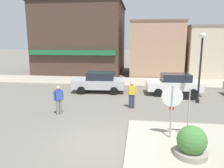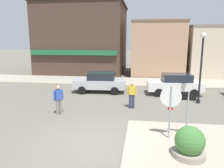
{
  "view_description": "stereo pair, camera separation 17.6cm",
  "coord_description": "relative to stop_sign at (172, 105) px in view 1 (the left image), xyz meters",
  "views": [
    {
      "loc": [
        1.56,
        -7.92,
        4.06
      ],
      "look_at": [
        0.0,
        4.5,
        1.5
      ],
      "focal_mm": 35.0,
      "sensor_mm": 36.0,
      "label": 1
    },
    {
      "loc": [
        1.73,
        -7.9,
        4.06
      ],
      "look_at": [
        0.0,
        4.5,
        1.5
      ],
      "focal_mm": 35.0,
      "sensor_mm": 36.0,
      "label": 2
    }
  ],
  "objects": [
    {
      "name": "ground_plane",
      "position": [
        -2.87,
        -0.55,
        -1.52
      ],
      "size": [
        160.0,
        160.0,
        0.0
      ],
      "primitive_type": "plane",
      "color": "#6B665B"
    },
    {
      "name": "parked_car_nearest",
      "position": [
        -4.37,
        8.0,
        -0.71
      ],
      "size": [
        4.08,
        2.03,
        1.56
      ],
      "color": "#B7B7BC",
      "rests_on": "ground"
    },
    {
      "name": "kerb_far",
      "position": [
        -2.87,
        12.12,
        -1.44
      ],
      "size": [
        80.0,
        4.0,
        0.15
      ],
      "primitive_type": "cube",
      "color": "#A89E8C",
      "rests_on": "ground"
    },
    {
      "name": "building_corner_shop",
      "position": [
        -8.39,
        18.64,
        2.63
      ],
      "size": [
        10.11,
        9.54,
        8.28
      ],
      "color": "#473328",
      "rests_on": "ground"
    },
    {
      "name": "pedestrian_crossing_far",
      "position": [
        -5.62,
        2.54,
        -0.65
      ],
      "size": [
        0.47,
        0.43,
        1.61
      ],
      "color": "gray",
      "rests_on": "ground"
    },
    {
      "name": "building_storefront_left_mid",
      "position": [
        7.1,
        17.53,
        1.24
      ],
      "size": [
        6.94,
        6.93,
        5.5
      ],
      "color": "beige",
      "rests_on": "ground"
    },
    {
      "name": "lamp_post",
      "position": [
        2.53,
        5.85,
        1.44
      ],
      "size": [
        0.36,
        0.36,
        4.54
      ],
      "color": "black",
      "rests_on": "ground"
    },
    {
      "name": "sidewalk_corner",
      "position": [
        1.47,
        -0.66,
        -1.44
      ],
      "size": [
        6.4,
        4.8,
        0.15
      ],
      "primitive_type": "cube",
      "color": "#A89E8C",
      "rests_on": "ground"
    },
    {
      "name": "one_way_sign",
      "position": [
        0.69,
        0.16,
        -0.19
      ],
      "size": [
        0.6,
        0.06,
        2.1
      ],
      "color": "#9E9EA3",
      "rests_on": "ground"
    },
    {
      "name": "pedestrian_crossing_near",
      "position": [
        -1.71,
        4.18,
        -0.65
      ],
      "size": [
        0.55,
        0.24,
        1.61
      ],
      "color": "#2D334C",
      "rests_on": "ground"
    },
    {
      "name": "planter",
      "position": [
        0.51,
        -1.37,
        -0.96
      ],
      "size": [
        1.1,
        1.1,
        1.23
      ],
      "color": "gray",
      "rests_on": "ground"
    },
    {
      "name": "building_storefront_left_near",
      "position": [
        0.49,
        17.43,
        1.5
      ],
      "size": [
        5.71,
        6.37,
        6.03
      ],
      "color": "tan",
      "rests_on": "ground"
    },
    {
      "name": "stop_sign",
      "position": [
        0.0,
        0.0,
        0.0
      ],
      "size": [
        0.82,
        0.07,
        2.3
      ],
      "color": "#9E9EA3",
      "rests_on": "ground"
    },
    {
      "name": "parked_car_second",
      "position": [
        1.32,
        8.03,
        -0.71
      ],
      "size": [
        4.1,
        2.08,
        1.56
      ],
      "color": "white",
      "rests_on": "ground"
    }
  ]
}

